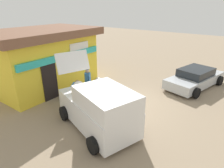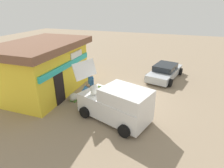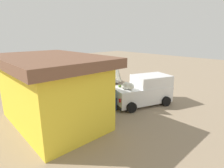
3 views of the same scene
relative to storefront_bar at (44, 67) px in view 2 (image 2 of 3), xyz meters
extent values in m
plane|color=gray|center=(1.37, -5.38, -1.86)|extent=(60.00, 60.00, 0.00)
cube|color=yellow|center=(0.00, 0.01, -0.29)|extent=(5.92, 3.64, 3.14)
cube|color=#2DB7B2|center=(0.02, -1.84, 0.34)|extent=(5.58, 0.19, 0.36)
cube|color=black|center=(-1.04, -1.82, -0.86)|extent=(0.90, 0.07, 2.00)
cube|color=white|center=(1.31, -1.80, 0.65)|extent=(1.50, 0.08, 0.60)
cube|color=brown|center=(0.00, 0.01, 1.50)|extent=(6.67, 4.39, 0.44)
cube|color=white|center=(-1.54, -5.57, -1.14)|extent=(2.92, 4.25, 1.08)
cube|color=white|center=(-1.77, -6.27, -0.25)|extent=(2.38, 2.83, 0.69)
cube|color=black|center=(-2.14, -7.37, -0.29)|extent=(1.46, 0.55, 0.53)
cube|color=white|center=(-0.88, -3.58, 0.55)|extent=(1.63, 0.84, 0.94)
ellipsoid|color=silver|center=(-1.23, -4.19, -0.42)|extent=(0.43, 0.36, 0.36)
ellipsoid|color=silver|center=(-1.52, -4.44, -0.39)|extent=(0.51, 0.42, 0.42)
ellipsoid|color=silver|center=(-1.31, -4.31, -0.37)|extent=(0.55, 0.46, 0.46)
cylinder|color=#63A147|center=(-0.76, -4.84, -0.54)|extent=(0.16, 0.31, 0.11)
cylinder|color=#599841|center=(-0.84, -4.52, -0.53)|extent=(0.29, 0.23, 0.14)
cylinder|color=olive|center=(-0.66, -4.38, -0.53)|extent=(0.19, 0.25, 0.14)
cube|color=black|center=(-0.91, -3.69, -1.60)|extent=(1.63, 0.61, 0.16)
cube|color=red|center=(-1.57, -3.46, -1.09)|extent=(0.15, 0.10, 0.20)
cube|color=red|center=(-0.25, -3.90, -1.09)|extent=(0.15, 0.10, 0.20)
cylinder|color=black|center=(-2.87, -6.52, -1.54)|extent=(0.41, 0.68, 0.64)
cylinder|color=black|center=(-1.05, -7.13, -1.54)|extent=(0.41, 0.68, 0.64)
cylinder|color=black|center=(-2.03, -4.01, -1.54)|extent=(0.41, 0.68, 0.64)
cylinder|color=black|center=(-0.21, -4.62, -1.54)|extent=(0.41, 0.68, 0.64)
cube|color=#B2B7BC|center=(5.55, -7.72, -1.40)|extent=(4.72, 2.78, 0.58)
cube|color=#1E2328|center=(5.55, -7.72, -0.88)|extent=(2.44, 2.01, 0.46)
cylinder|color=black|center=(6.78, -9.00, -1.55)|extent=(0.65, 0.36, 0.62)
cylinder|color=black|center=(7.24, -7.16, -1.55)|extent=(0.65, 0.36, 0.62)
cylinder|color=black|center=(3.86, -8.27, -1.55)|extent=(0.65, 0.36, 0.62)
cylinder|color=black|center=(4.32, -6.43, -1.55)|extent=(0.65, 0.36, 0.62)
cylinder|color=#726047|center=(0.29, -3.45, -1.43)|extent=(0.15, 0.15, 0.85)
cylinder|color=#726047|center=(0.44, -3.14, -1.43)|extent=(0.15, 0.15, 0.85)
cylinder|color=#3872B2|center=(0.36, -3.29, -0.70)|extent=(0.46, 0.46, 0.61)
sphere|color=tan|center=(0.36, -3.29, -0.29)|extent=(0.23, 0.23, 0.23)
cylinder|color=#3872B2|center=(0.36, -3.29, -0.15)|extent=(0.25, 0.25, 0.05)
cylinder|color=#3872B2|center=(0.26, -3.51, -0.69)|extent=(0.09, 0.09, 0.57)
cylinder|color=#3872B2|center=(0.47, -3.08, -0.69)|extent=(0.09, 0.09, 0.57)
cylinder|color=navy|center=(-0.96, -3.26, -1.46)|extent=(0.15, 0.15, 0.80)
cylinder|color=navy|center=(-1.16, -3.53, -1.46)|extent=(0.15, 0.15, 0.80)
cylinder|color=#3872B2|center=(-0.93, -3.50, -0.83)|extent=(0.69, 0.64, 0.66)
sphere|color=#8C6647|center=(-0.74, -3.64, -0.51)|extent=(0.22, 0.22, 0.22)
cylinder|color=#3872B2|center=(-0.64, -3.41, -0.87)|extent=(0.09, 0.09, 0.54)
cylinder|color=#3872B2|center=(-0.94, -3.79, -0.87)|extent=(0.09, 0.09, 0.54)
ellipsoid|color=silver|center=(-0.48, -2.40, -1.63)|extent=(0.87, 0.78, 0.47)
cylinder|color=#5B9B42|center=(-0.36, -2.19, -1.79)|extent=(0.33, 0.25, 0.14)
cylinder|color=#5CA846|center=(-0.66, -2.39, -1.79)|extent=(0.27, 0.31, 0.15)
cylinder|color=olive|center=(-0.27, -2.73, -1.81)|extent=(0.34, 0.25, 0.10)
cylinder|color=#56993B|center=(-0.70, -2.64, -1.81)|extent=(0.25, 0.12, 0.11)
cylinder|color=silver|center=(2.37, -2.31, -1.70)|extent=(0.31, 0.31, 0.32)
camera|label=1|loc=(-6.82, -10.27, 3.00)|focal=30.79mm
camera|label=2|loc=(-9.60, -8.27, 3.95)|focal=29.08mm
camera|label=3|loc=(-8.76, 3.75, 2.69)|focal=28.90mm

